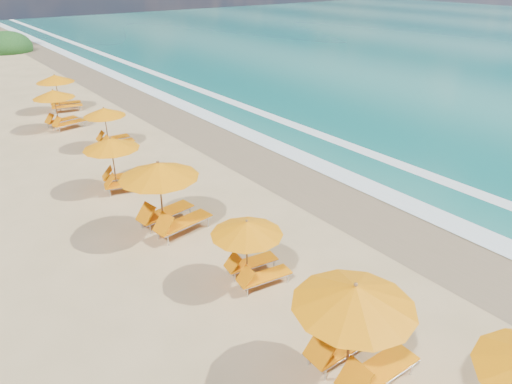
# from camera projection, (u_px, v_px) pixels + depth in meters

# --- Properties ---
(ground) EXTENTS (160.00, 160.00, 0.00)m
(ground) POSITION_uv_depth(u_px,v_px,m) (256.00, 222.00, 16.77)
(ground) COLOR tan
(ground) RESTS_ON ground
(wet_sand) EXTENTS (4.00, 160.00, 0.01)m
(wet_sand) POSITION_uv_depth(u_px,v_px,m) (335.00, 193.00, 18.93)
(wet_sand) COLOR #826A4D
(wet_sand) RESTS_ON ground
(surf_foam) EXTENTS (4.00, 160.00, 0.01)m
(surf_foam) POSITION_uv_depth(u_px,v_px,m) (379.00, 176.00, 20.38)
(surf_foam) COLOR white
(surf_foam) RESTS_ON ground
(station_3) EXTENTS (2.85, 2.64, 2.62)m
(station_3) POSITION_uv_depth(u_px,v_px,m) (358.00, 324.00, 9.89)
(station_3) COLOR olive
(station_3) RESTS_ON ground
(station_4) EXTENTS (2.42, 2.30, 2.06)m
(station_4) POSITION_uv_depth(u_px,v_px,m) (252.00, 246.00, 13.18)
(station_4) COLOR olive
(station_4) RESTS_ON ground
(station_5) EXTENTS (3.13, 2.97, 2.66)m
(station_5) POSITION_uv_depth(u_px,v_px,m) (166.00, 191.00, 15.62)
(station_5) COLOR olive
(station_5) RESTS_ON ground
(station_6) EXTENTS (2.81, 2.73, 2.25)m
(station_6) POSITION_uv_depth(u_px,v_px,m) (118.00, 160.00, 18.78)
(station_6) COLOR olive
(station_6) RESTS_ON ground
(station_7) EXTENTS (2.37, 2.23, 2.09)m
(station_7) POSITION_uv_depth(u_px,v_px,m) (109.00, 124.00, 23.23)
(station_7) COLOR olive
(station_7) RESTS_ON ground
(station_8) EXTENTS (2.71, 2.59, 2.26)m
(station_8) POSITION_uv_depth(u_px,v_px,m) (59.00, 106.00, 25.88)
(station_8) COLOR olive
(station_8) RESTS_ON ground
(station_9) EXTENTS (2.81, 2.70, 2.31)m
(station_9) POSITION_uv_depth(u_px,v_px,m) (60.00, 90.00, 29.10)
(station_9) COLOR olive
(station_9) RESTS_ON ground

